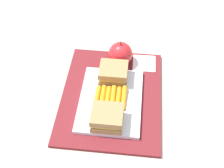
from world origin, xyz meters
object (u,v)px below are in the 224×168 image
at_px(sandwich_half_right, 113,73).
at_px(apple, 120,54).
at_px(carrot_sticks_bundle, 110,97).
at_px(paper_napkin, 144,63).
at_px(food_tray, 111,100).
at_px(sandwich_half_left, 107,117).

relative_size(sandwich_half_right, apple, 0.94).
xyz_separation_m(sandwich_half_right, carrot_sticks_bundle, (-0.08, 0.00, -0.02)).
bearing_deg(carrot_sticks_bundle, sandwich_half_right, -0.19).
xyz_separation_m(sandwich_half_right, paper_napkin, (0.08, -0.09, -0.03)).
xyz_separation_m(food_tray, paper_napkin, (0.16, -0.09, -0.00)).
xyz_separation_m(carrot_sticks_bundle, paper_napkin, (0.16, -0.09, -0.02)).
height_order(food_tray, carrot_sticks_bundle, carrot_sticks_bundle).
xyz_separation_m(carrot_sticks_bundle, apple, (0.16, -0.01, 0.02)).
bearing_deg(paper_napkin, carrot_sticks_bundle, 151.26).
relative_size(sandwich_half_left, sandwich_half_right, 1.00).
distance_m(food_tray, sandwich_half_left, 0.08).
relative_size(food_tray, paper_napkin, 3.29).
distance_m(carrot_sticks_bundle, apple, 0.16).
bearing_deg(carrot_sticks_bundle, sandwich_half_left, -179.81).
bearing_deg(sandwich_half_right, paper_napkin, -46.85).
relative_size(sandwich_half_left, paper_napkin, 1.14).
distance_m(sandwich_half_left, paper_napkin, 0.26).
relative_size(sandwich_half_right, paper_napkin, 1.14).
xyz_separation_m(sandwich_half_right, apple, (0.08, -0.01, 0.00)).
xyz_separation_m(sandwich_half_left, carrot_sticks_bundle, (0.08, 0.00, -0.02)).
distance_m(sandwich_half_right, paper_napkin, 0.12).
bearing_deg(food_tray, sandwich_half_left, 180.00).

